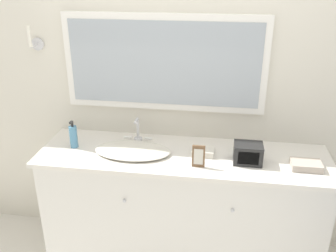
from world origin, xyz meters
The scene contains 8 objects.
wall_back centered at (-0.01, 0.60, 1.28)m, with size 8.00×0.18×2.55m.
vanity_counter centered at (0.00, 0.29, 0.44)m, with size 1.95×0.58×0.88m.
sink_basin centered at (-0.34, 0.27, 0.90)m, with size 0.52×0.35×0.19m.
soap_bottle centered at (-0.76, 0.29, 0.97)m, with size 0.05×0.06×0.20m.
appliance_box centered at (0.42, 0.24, 0.95)m, with size 0.18×0.14×0.13m.
picture_frame centered at (0.11, 0.14, 0.96)m, with size 0.08×0.01×0.15m.
hand_towel_near_sink centered at (0.78, 0.21, 0.91)m, with size 0.18×0.12×0.04m.
hand_towel_far_corner centered at (0.13, 0.31, 0.90)m, with size 0.15×0.13×0.04m.
Camera 1 is at (0.23, -1.92, 2.07)m, focal length 40.00 mm.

